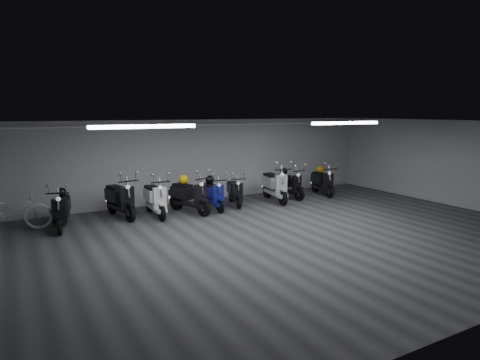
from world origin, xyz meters
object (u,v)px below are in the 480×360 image
helmet_1 (62,192)px  scooter_8 (323,178)px  scooter_3 (189,191)px  scooter_5 (235,188)px  scooter_7 (288,180)px  scooter_0 (61,204)px  scooter_1 (120,193)px  scooter_6 (275,180)px  scooter_4 (213,190)px  bicycle (8,207)px  scooter_2 (155,193)px  helmet_2 (284,171)px  helmet_0 (210,180)px  helmet_4 (183,180)px  helmet_3 (320,169)px

helmet_1 → scooter_8: bearing=-0.5°
scooter_3 → scooter_5: scooter_3 is taller
scooter_5 → scooter_7: bearing=17.4°
scooter_0 → scooter_1: 1.69m
scooter_6 → scooter_8: bearing=11.3°
scooter_1 → scooter_4: size_ratio=1.15×
scooter_4 → bicycle: (-5.65, 0.30, 0.03)m
scooter_6 → scooter_1: bearing=-174.1°
scooter_0 → scooter_8: 8.97m
scooter_0 → scooter_3: scooter_3 is taller
scooter_3 → helmet_1: (-3.54, 0.27, 0.24)m
bicycle → scooter_4: bearing=-85.9°
scooter_2 → scooter_0: bearing=-176.5°
scooter_3 → scooter_5: bearing=-9.6°
scooter_4 → scooter_0: bearing=-177.3°
scooter_1 → scooter_2: bearing=-29.7°
helmet_2 → scooter_3: bearing=-170.7°
scooter_1 → scooter_7: 5.92m
helmet_0 → helmet_2: 3.10m
scooter_7 → helmet_4: (-4.04, -0.15, 0.36)m
scooter_8 → helmet_3: size_ratio=6.75×
scooter_2 → helmet_4: scooter_2 is taller
scooter_5 → scooter_4: bearing=-152.9°
scooter_7 → scooter_8: bearing=-14.0°
scooter_4 → helmet_1: 4.39m
helmet_2 → scooter_6: bearing=-145.1°
scooter_7 → helmet_3: size_ratio=6.76×
scooter_3 → scooter_5: 1.76m
scooter_0 → scooter_6: 6.81m
scooter_2 → scooter_7: bearing=4.2°
scooter_8 → bicycle: 10.18m
scooter_1 → bicycle: scooter_1 is taller
bicycle → helmet_3: size_ratio=7.84×
scooter_4 → helmet_3: 4.61m
scooter_3 → helmet_1: scooter_3 is taller
scooter_4 → scooter_5: size_ratio=1.05×
scooter_6 → helmet_1: 6.76m
scooter_0 → helmet_2: (7.53, 0.61, 0.28)m
bicycle → scooter_5: bearing=-83.7°
helmet_2 → helmet_3: 1.51m
scooter_1 → scooter_7: bearing=-10.8°
scooter_1 → bicycle: (-2.85, -0.07, -0.06)m
scooter_8 → scooter_2: bearing=-166.3°
scooter_1 → helmet_4: bearing=-16.9°
scooter_3 → scooter_8: size_ratio=1.07×
scooter_2 → scooter_1: bearing=161.6°
scooter_8 → helmet_2: bearing=176.2°
scooter_3 → scooter_6: (3.21, 0.14, 0.04)m
scooter_2 → helmet_2: bearing=7.0°
scooter_8 → bicycle: bicycle is taller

